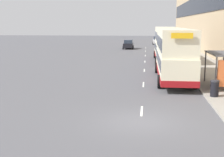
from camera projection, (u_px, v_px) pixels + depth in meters
name	position (u px, v px, depth m)	size (l,w,h in m)	color
ground_plane	(141.00, 122.00, 15.23)	(220.00, 220.00, 0.00)	#515156
pavement	(184.00, 52.00, 52.19)	(5.00, 93.00, 0.14)	gray
lane_mark_0	(142.00, 111.00, 17.07)	(0.12, 2.00, 0.01)	silver
lane_mark_1	(143.00, 85.00, 24.48)	(0.12, 2.00, 0.01)	silver
lane_mark_2	(144.00, 70.00, 31.89)	(0.12, 2.00, 0.01)	silver
lane_mark_3	(145.00, 62.00, 39.29)	(0.12, 2.00, 0.01)	silver
lane_mark_4	(145.00, 56.00, 46.70)	(0.12, 2.00, 0.01)	silver
lane_mark_5	(146.00, 51.00, 54.11)	(0.12, 2.00, 0.01)	silver
lane_mark_6	(146.00, 48.00, 61.52)	(0.12, 2.00, 0.01)	silver
bus_shelter	(224.00, 64.00, 22.51)	(1.60, 4.20, 2.48)	#4C4C51
double_decker_bus_near	(174.00, 53.00, 26.00)	(2.85, 11.32, 4.30)	beige
double_decker_bus_ahead	(166.00, 43.00, 39.05)	(2.85, 11.49, 4.30)	beige
car_0	(157.00, 41.00, 71.69)	(1.95, 4.38, 1.85)	silver
car_1	(128.00, 44.00, 59.18)	(1.96, 4.05, 1.70)	black
pedestrian_2	(220.00, 68.00, 27.12)	(0.31, 0.31, 1.59)	#23232D
litter_bin	(215.00, 88.00, 19.80)	(0.55, 0.55, 1.05)	black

